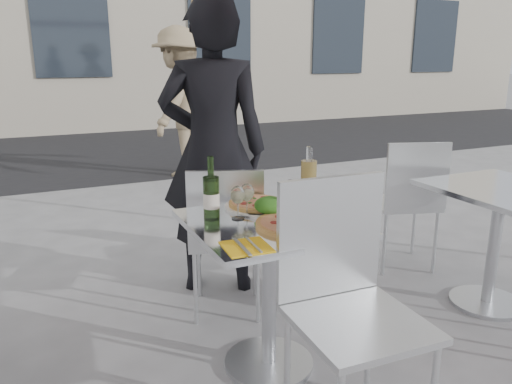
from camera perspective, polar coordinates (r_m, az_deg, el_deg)
name	(u,v)px	position (r m, az deg, el deg)	size (l,w,h in m)	color
ground	(269,364)	(2.62, 1.45, -19.08)	(80.00, 80.00, 0.00)	slate
street_asphalt	(94,150)	(8.62, -18.03, 4.57)	(24.00, 5.00, 0.00)	black
main_table	(269,264)	(2.36, 1.54, -8.18)	(0.72, 0.72, 0.75)	#B7BABF
side_table_right	(497,221)	(3.27, 25.86, -3.01)	(0.72, 0.72, 0.75)	#B7BABF
chair_far	(226,230)	(2.81, -3.46, -4.39)	(0.54, 0.54, 0.90)	silver
chair_near	(345,288)	(2.00, 10.14, -10.75)	(0.48, 0.50, 1.02)	silver
side_chair_rfar	(409,195)	(3.60, 17.06, -0.32)	(0.54, 0.55, 0.94)	silver
woman_diner	(213,150)	(3.12, -4.90, 4.80)	(0.67, 0.44, 1.83)	black
pedestrian_b	(180,103)	(6.42, -8.64, 10.07)	(1.19, 0.69, 1.85)	#947F5F
pizza_near	(296,224)	(2.22, 4.63, -3.63)	(0.36, 0.36, 0.02)	tan
pizza_far	(257,205)	(2.48, 0.10, -1.44)	(0.32, 0.32, 0.03)	white
salad_plate	(270,207)	(2.37, 1.61, -1.72)	(0.22, 0.22, 0.09)	white
wine_bottle	(211,195)	(2.28, -5.13, -0.39)	(0.07, 0.08, 0.29)	#2A491B
carafe	(309,180)	(2.55, 6.03, 1.32)	(0.08, 0.08, 0.29)	tan
sugar_shaker	(314,204)	(2.37, 6.63, -1.36)	(0.06, 0.06, 0.11)	white
wineglass_white_a	(238,196)	(2.28, -2.10, -0.46)	(0.07, 0.07, 0.16)	white
wineglass_white_b	(247,194)	(2.32, -1.05, -0.18)	(0.07, 0.07, 0.16)	white
wineglass_red_a	(291,193)	(2.34, 3.99, -0.12)	(0.07, 0.07, 0.16)	white
wineglass_red_b	(290,189)	(2.40, 3.94, 0.32)	(0.07, 0.07, 0.16)	white
napkin_left	(246,246)	(1.98, -1.11, -6.23)	(0.19, 0.20, 0.01)	yellow
napkin_right	(347,227)	(2.23, 10.33, -3.90)	(0.19, 0.20, 0.01)	yellow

